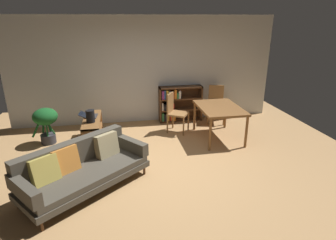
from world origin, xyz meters
TOP-DOWN VIEW (x-y plane):
  - ground_plane at (0.00, 0.00)m, footprint 8.16×8.16m
  - back_wall_panel at (0.00, 2.70)m, footprint 6.80×0.10m
  - fabric_couch at (-1.38, -0.36)m, footprint 2.11×1.93m
  - media_console at (-1.32, 1.41)m, footprint 0.36×1.25m
  - open_laptop at (-1.38, 1.56)m, footprint 0.41×0.35m
  - desk_speaker at (-1.32, 1.19)m, footprint 0.18×0.18m
  - potted_floor_plant at (-2.30, 1.59)m, footprint 0.57×0.52m
  - dining_table at (1.49, 1.17)m, footprint 0.90×1.28m
  - dining_chair_near at (1.81, 2.26)m, footprint 0.54×0.55m
  - dining_chair_far at (0.60, 1.75)m, footprint 0.59×0.58m
  - bookshelf at (0.81, 2.52)m, footprint 1.14×0.29m

SIDE VIEW (x-z plane):
  - ground_plane at x=0.00m, z-range 0.00..0.00m
  - media_console at x=-1.32m, z-range 0.00..0.57m
  - fabric_couch at x=-1.38m, z-range 0.00..0.75m
  - bookshelf at x=0.81m, z-range 0.00..0.94m
  - dining_chair_far at x=0.60m, z-range 0.05..1.00m
  - potted_floor_plant at x=-2.30m, z-range 0.13..0.93m
  - dining_chair_near at x=1.81m, z-range 0.07..1.02m
  - open_laptop at x=-1.38m, z-range 0.55..0.65m
  - dining_table at x=1.49m, z-range 0.30..1.05m
  - desk_speaker at x=-1.32m, z-range 0.57..0.83m
  - back_wall_panel at x=0.00m, z-range 0.00..2.70m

